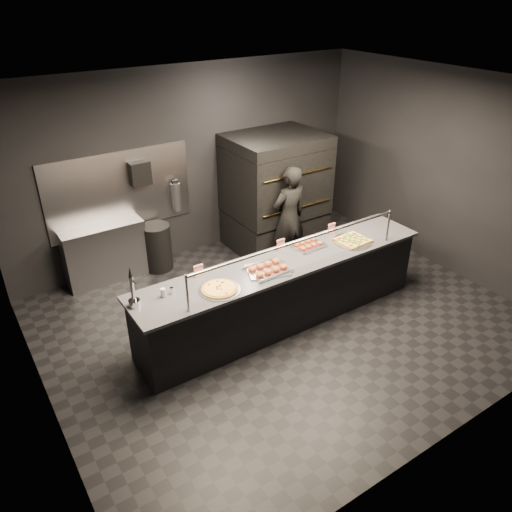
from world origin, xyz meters
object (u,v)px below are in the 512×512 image
towel_dispenser (140,173)px  slider_tray_b (308,245)px  fire_extinguisher (176,196)px  worker (289,218)px  prep_shelf (105,254)px  square_pizza (352,240)px  service_counter (284,291)px  pizza_oven (275,192)px  beer_tap (133,295)px  slider_tray_a (268,269)px  trash_bin (157,247)px  round_pizza (220,289)px

towel_dispenser → slider_tray_b: 2.71m
fire_extinguisher → worker: worker is taller
prep_shelf → square_pizza: 3.63m
service_counter → pizza_oven: size_ratio=2.15×
service_counter → beer_tap: 2.04m
service_counter → slider_tray_a: bearing=-164.8°
service_counter → trash_bin: 2.37m
trash_bin → slider_tray_b: bearing=-57.5°
prep_shelf → trash_bin: bearing=-7.3°
round_pizza → worker: 2.38m
service_counter → round_pizza: size_ratio=8.45×
slider_tray_b → service_counter: bearing=-163.2°
towel_dispenser → trash_bin: (0.08, -0.17, -1.18)m
slider_tray_a → square_pizza: (1.40, 0.01, -0.01)m
service_counter → square_pizza: service_counter is taller
slider_tray_a → service_counter: bearing=15.2°
round_pizza → square_pizza: size_ratio=0.92×
round_pizza → square_pizza: bearing=1.5°
trash_bin → fire_extinguisher: bearing=21.1°
pizza_oven → slider_tray_b: (-0.70, -1.75, -0.02)m
round_pizza → prep_shelf: bearing=103.3°
prep_shelf → towel_dispenser: 1.31m
slider_tray_b → fire_extinguisher: bearing=110.7°
towel_dispenser → pizza_oven: bearing=-13.1°
pizza_oven → round_pizza: bearing=-137.5°
pizza_oven → towel_dispenser: (-2.10, 0.49, 0.58)m
beer_tap → square_pizza: beer_tap is taller
service_counter → slider_tray_b: (0.50, 0.15, 0.48)m
round_pizza → service_counter: bearing=7.5°
towel_dispenser → beer_tap: bearing=-114.7°
worker → prep_shelf: bearing=-25.8°
fire_extinguisher → round_pizza: (-0.67, -2.54, -0.12)m
slider_tray_a → slider_tray_b: 0.85m
slider_tray_b → towel_dispenser: bearing=122.0°
pizza_oven → fire_extinguisher: size_ratio=3.78×
fire_extinguisher → trash_bin: 0.85m
service_counter → square_pizza: (1.09, -0.08, 0.47)m
service_counter → slider_tray_a: 0.59m
pizza_oven → prep_shelf: bearing=171.5°
fire_extinguisher → slider_tray_a: fire_extinguisher is taller
service_counter → prep_shelf: size_ratio=3.42×
round_pizza → slider_tray_b: slider_tray_b is taller
worker → service_counter: bearing=49.1°
fire_extinguisher → slider_tray_a: size_ratio=0.84×
towel_dispenser → square_pizza: size_ratio=0.66×
prep_shelf → square_pizza: square_pizza is taller
pizza_oven → fire_extinguisher: bearing=162.1°
slider_tray_b → worker: bearing=66.1°
towel_dispenser → slider_tray_a: size_ratio=0.58×
slider_tray_b → worker: worker is taller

